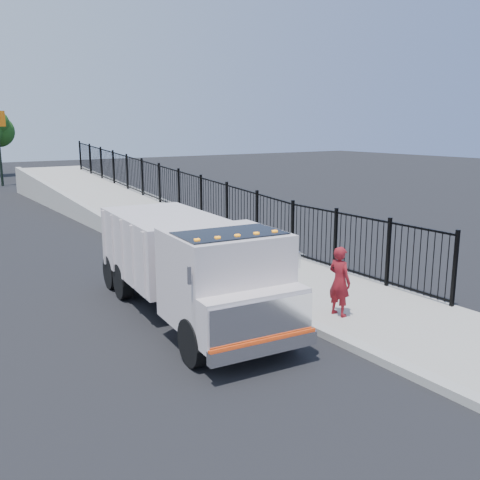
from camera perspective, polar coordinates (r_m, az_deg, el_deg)
ground at (r=12.59m, az=4.48°, el=-8.02°), size 120.00×120.00×0.00m
sidewalk at (r=12.53m, az=17.30°, el=-8.36°), size 3.55×12.00×0.12m
curb at (r=11.17m, az=10.93°, el=-10.46°), size 0.30×12.00×0.16m
ramp at (r=27.32m, az=-12.98°, el=2.70°), size 3.95×24.06×3.19m
iron_fence at (r=24.14m, az=-6.50°, el=3.89°), size 0.10×28.00×1.80m
truck at (r=12.10m, az=-5.42°, el=-2.28°), size 2.79×7.05×2.36m
worker at (r=12.19m, az=10.57°, el=-4.35°), size 0.44×0.61×1.59m
debris at (r=13.58m, az=5.71°, el=-5.81°), size 0.32×0.32×0.08m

